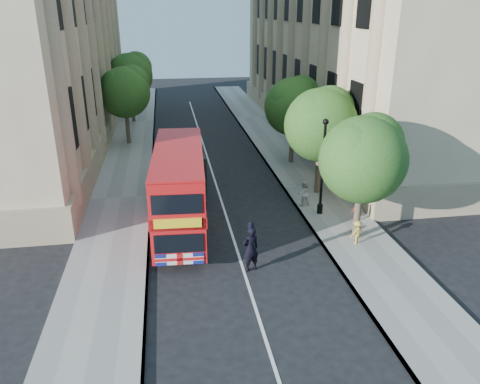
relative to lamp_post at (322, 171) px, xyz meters
name	(u,v)px	position (x,y,z in m)	size (l,w,h in m)	color
ground	(248,283)	(-5.00, -6.00, -2.51)	(120.00, 120.00, 0.00)	black
pavement_right	(311,187)	(0.75, 4.00, -2.45)	(3.50, 80.00, 0.12)	gray
pavement_left	(121,198)	(-10.75, 4.00, -2.45)	(3.50, 80.00, 0.12)	gray
building_right	(359,26)	(8.80, 18.00, 6.49)	(12.00, 38.00, 18.00)	tan
building_left	(16,28)	(-18.80, 18.00, 6.49)	(12.00, 38.00, 18.00)	tan
tree_right_near	(364,155)	(0.84, -2.97, 1.74)	(4.00, 4.00, 6.08)	#473828
tree_right_mid	(322,121)	(0.84, 3.03, 1.93)	(4.20, 4.20, 6.37)	#473828
tree_right_far	(294,103)	(0.84, 9.03, 1.80)	(4.00, 4.00, 6.15)	#473828
tree_left_far	(125,90)	(-10.96, 16.03, 1.93)	(4.00, 4.00, 6.30)	#473828
tree_left_back	(130,73)	(-10.96, 24.03, 2.20)	(4.20, 4.20, 6.65)	#473828
lamp_post	(322,171)	(0.00, 0.00, 0.00)	(0.32, 0.32, 5.16)	black
double_decker_bus	(180,187)	(-7.43, -0.46, -0.27)	(2.81, 8.88, 4.04)	red
box_van	(187,164)	(-6.80, 5.88, -1.18)	(2.13, 4.81, 2.71)	black
police_constable	(251,249)	(-4.70, -5.00, -1.50)	(0.74, 0.48, 2.02)	black
woman_pedestrian	(303,193)	(-0.60, 1.18, -1.66)	(0.71, 0.55, 1.46)	beige
child_a	(356,212)	(1.53, -1.26, -1.90)	(0.58, 0.24, 0.99)	#C75623
child_b	(357,232)	(0.62, -3.58, -1.82)	(0.73, 0.42, 1.13)	gold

